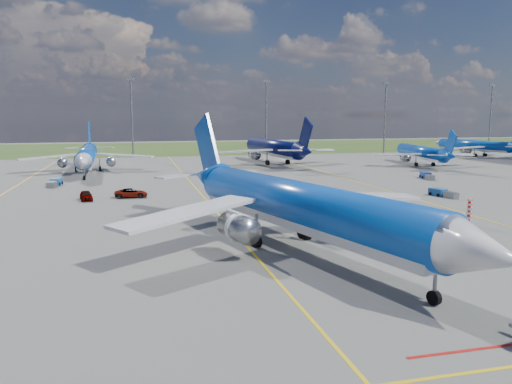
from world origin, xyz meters
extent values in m
plane|color=#535351|center=(0.00, 0.00, 0.00)|extent=(400.00, 400.00, 0.00)
cube|color=#2D4719|center=(0.00, 150.00, 0.00)|extent=(400.00, 80.00, 0.01)
cube|color=yellow|center=(0.00, 30.00, 0.01)|extent=(0.25, 160.00, 0.02)
cube|color=yellow|center=(30.00, 40.00, 0.01)|extent=(0.25, 120.00, 0.02)
cube|color=#A5140F|center=(8.00, -18.00, 0.01)|extent=(10.00, 0.25, 0.02)
cylinder|color=slate|center=(-10.00, 110.00, 11.00)|extent=(0.50, 0.50, 22.00)
cube|color=slate|center=(-10.00, 110.00, 22.30)|extent=(2.20, 0.50, 0.80)
cylinder|color=slate|center=(30.00, 110.00, 11.00)|extent=(0.50, 0.50, 22.00)
cube|color=slate|center=(30.00, 110.00, 22.30)|extent=(2.20, 0.50, 0.80)
cylinder|color=slate|center=(70.00, 110.00, 11.00)|extent=(0.50, 0.50, 22.00)
cube|color=slate|center=(70.00, 110.00, 22.30)|extent=(2.20, 0.50, 0.80)
cylinder|color=slate|center=(110.00, 110.00, 11.00)|extent=(0.50, 0.50, 22.00)
cube|color=slate|center=(110.00, 110.00, 22.30)|extent=(2.20, 0.50, 0.80)
cylinder|color=red|center=(26.00, 8.00, 1.50)|extent=(0.50, 0.50, 3.00)
imported|color=#999999|center=(-16.86, 35.78, 0.69)|extent=(2.26, 4.26, 1.38)
imported|color=#999999|center=(-10.54, 36.70, 0.67)|extent=(4.93, 2.47, 1.34)
imported|color=#999999|center=(8.33, 29.61, 0.73)|extent=(4.51, 5.34, 1.47)
cube|color=#17488C|center=(34.86, 27.12, 0.55)|extent=(1.92, 2.84, 1.10)
cube|color=slate|center=(35.41, 24.58, 0.45)|extent=(1.59, 2.21, 0.90)
cube|color=#195798|center=(-23.38, 53.61, 0.60)|extent=(1.85, 3.01, 1.21)
cube|color=slate|center=(-23.70, 50.77, 0.49)|extent=(1.56, 2.33, 0.99)
cube|color=navy|center=(45.24, 46.77, 0.60)|extent=(2.28, 3.17, 1.20)
cube|color=slate|center=(44.43, 44.04, 0.49)|extent=(1.88, 2.47, 0.99)
camera|label=1|loc=(-10.04, -39.08, 12.16)|focal=35.00mm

